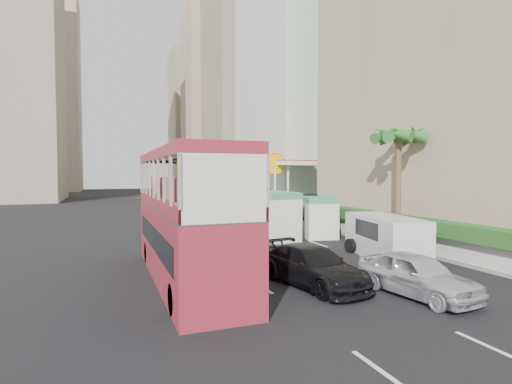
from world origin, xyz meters
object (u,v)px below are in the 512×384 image
car_silver_lane_b (416,296)px  car_black (312,285)px  panel_van_far (246,206)px  palm_tree (398,187)px  double_decker_bus (186,215)px  minibus_near (261,213)px  panel_van_near (385,237)px  shell_station (293,187)px  van_asset (227,220)px  minibus_far (310,215)px  car_silver_lane_a (231,247)px

car_silver_lane_b → car_black: 3.60m
panel_van_far → palm_tree: palm_tree is taller
double_decker_bus → minibus_near: double_decker_bus is taller
panel_van_near → shell_station: 23.35m
car_silver_lane_b → panel_van_near: 6.46m
car_black → panel_van_far: 25.15m
car_silver_lane_b → minibus_near: bearing=82.5°
double_decker_bus → palm_tree: size_ratio=1.72×
car_silver_lane_b → van_asset: size_ratio=1.03×
van_asset → car_silver_lane_b: bearing=-88.1°
palm_tree → panel_van_near: bearing=-136.9°
panel_van_far → palm_tree: size_ratio=0.72×
panel_van_near → panel_van_far: (0.20, 21.28, -0.10)m
car_silver_lane_b → minibus_far: minibus_far is taller
panel_van_far → panel_van_near: bearing=-85.0°
palm_tree → car_silver_lane_b: bearing=-127.4°
car_black → palm_tree: 12.14m
van_asset → shell_station: (8.64, 4.21, 2.75)m
van_asset → panel_van_far: size_ratio=0.92×
car_silver_lane_a → car_silver_lane_b: 11.45m
minibus_near → panel_van_near: size_ratio=1.33×
car_silver_lane_a → minibus_far: size_ratio=0.67×
double_decker_bus → panel_van_far: size_ratio=2.38×
minibus_near → car_silver_lane_b: bearing=-93.3°
panel_van_near → van_asset: bearing=109.0°
double_decker_bus → car_black: double_decker_bus is taller
double_decker_bus → car_black: (4.22, -2.64, -2.53)m
minibus_far → palm_tree: (3.44, -4.81, 2.06)m
panel_van_near → minibus_near: bearing=121.2°
minibus_near → palm_tree: (6.98, -5.10, 1.87)m
car_silver_lane_b → van_asset: car_silver_lane_b is taller
car_silver_lane_a → minibus_far: (6.66, 2.87, 1.32)m
van_asset → shell_station: bearing=29.0°
double_decker_bus → panel_van_far: (10.25, 21.76, -1.61)m
panel_van_near → palm_tree: palm_tree is taller
van_asset → shell_station: size_ratio=0.53×
panel_van_far → palm_tree: bearing=-73.2°
double_decker_bus → minibus_near: size_ratio=1.61×
car_black → panel_van_far: bearing=65.2°
car_black → van_asset: car_black is taller
car_silver_lane_a → minibus_near: size_ratio=0.59×
car_silver_lane_a → minibus_far: minibus_far is taller
minibus_near → panel_van_near: (3.22, -8.62, -0.49)m
car_silver_lane_a → minibus_far: bearing=31.0°
car_silver_lane_a → car_black: 8.60m
shell_station → palm_tree: bearing=-96.6°
double_decker_bus → van_asset: double_decker_bus is taller
car_silver_lane_b → van_asset: 23.85m
car_black → minibus_far: (6.14, 11.46, 1.32)m
car_black → palm_tree: size_ratio=0.79×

